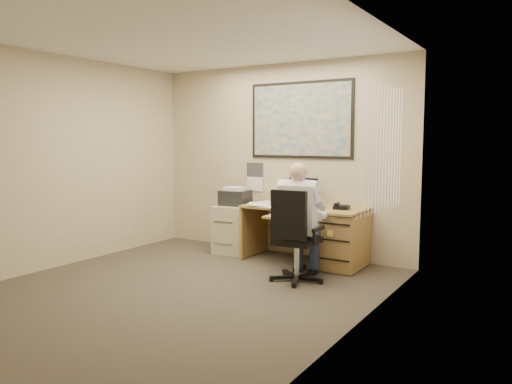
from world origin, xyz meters
The scene contains 8 objects.
room_shell centered at (0.00, 0.00, 1.35)m, with size 4.00×4.50×2.70m.
desk centered at (0.92, 1.90, 0.44)m, with size 1.60×0.97×1.11m.
world_map centered at (0.34, 2.23, 1.90)m, with size 1.56×0.03×1.06m, color #1E4C93.
wall_calendar centered at (-0.41, 2.24, 1.08)m, with size 0.28×0.01×0.42m, color white.
window_blinds centered at (1.97, 0.80, 1.55)m, with size 0.06×1.40×1.30m, color beige, non-canonical shape.
filing_cabinet centered at (-0.52, 1.89, 0.41)m, with size 0.56×0.65×0.95m.
office_chair centered at (0.91, 0.99, 0.31)m, with size 0.67×0.67×1.08m.
person centered at (0.91, 1.07, 0.68)m, with size 0.57×0.82×1.37m, color silver, non-canonical shape.
Camera 1 is at (3.50, -4.01, 1.63)m, focal length 35.00 mm.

